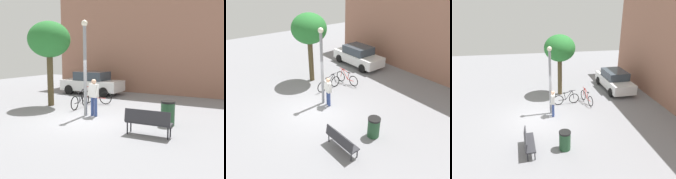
{
  "view_description": "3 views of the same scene",
  "coord_description": "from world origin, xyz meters",
  "views": [
    {
      "loc": [
        6.38,
        -9.07,
        2.83
      ],
      "look_at": [
        0.32,
        1.77,
        1.12
      ],
      "focal_mm": 43.16,
      "sensor_mm": 36.0,
      "label": 1
    },
    {
      "loc": [
        8.44,
        -4.86,
        6.49
      ],
      "look_at": [
        0.39,
        1.16,
        1.1
      ],
      "focal_mm": 34.6,
      "sensor_mm": 36.0,
      "label": 2
    },
    {
      "loc": [
        11.88,
        -0.53,
        6.6
      ],
      "look_at": [
        -0.61,
        1.62,
        1.5
      ],
      "focal_mm": 35.35,
      "sensor_mm": 36.0,
      "label": 3
    }
  ],
  "objects": [
    {
      "name": "lamppost",
      "position": [
        -0.48,
        0.76,
        2.4
      ],
      "size": [
        0.28,
        0.28,
        4.23
      ],
      "color": "gray",
      "rests_on": "ground_plane"
    },
    {
      "name": "trash_bin",
      "position": [
        3.26,
        0.99,
        0.48
      ],
      "size": [
        0.57,
        0.57,
        0.96
      ],
      "color": "#234C2D",
      "rests_on": "ground_plane"
    },
    {
      "name": "person_by_lamppost",
      "position": [
        -0.09,
        0.86,
        0.97
      ],
      "size": [
        0.62,
        0.35,
        1.67
      ],
      "color": "#334784",
      "rests_on": "ground_plane"
    },
    {
      "name": "ground_plane",
      "position": [
        0.0,
        0.0,
        0.0
      ],
      "size": [
        36.0,
        36.0,
        0.0
      ],
      "primitive_type": "plane",
      "color": "gray"
    },
    {
      "name": "bicycle_red",
      "position": [
        -1.6,
        3.38,
        0.38
      ],
      "size": [
        1.78,
        0.42,
        0.97
      ],
      "color": "black",
      "rests_on": "ground_plane"
    },
    {
      "name": "park_bench",
      "position": [
        3.11,
        -0.73,
        0.55
      ],
      "size": [
        1.62,
        0.54,
        0.92
      ],
      "color": "#2D2D33",
      "rests_on": "ground_plane"
    },
    {
      "name": "parked_car_white",
      "position": [
        -3.72,
        6.22,
        0.77
      ],
      "size": [
        4.25,
        1.92,
        1.55
      ],
      "color": "silver",
      "rests_on": "ground_plane"
    },
    {
      "name": "bicycle_black",
      "position": [
        -1.64,
        1.96,
        0.38
      ],
      "size": [
        0.24,
        1.81,
        0.97
      ],
      "color": "black",
      "rests_on": "ground_plane"
    },
    {
      "name": "plaza_tree",
      "position": [
        -3.46,
        1.8,
        3.45
      ],
      "size": [
        2.22,
        2.22,
        4.46
      ],
      "color": "brown",
      "rests_on": "ground_plane"
    }
  ]
}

